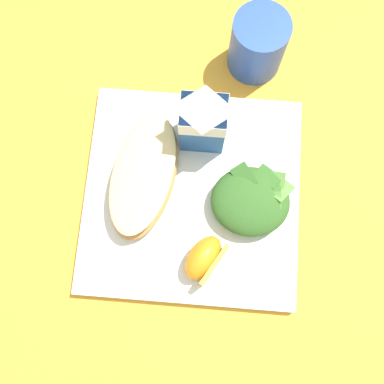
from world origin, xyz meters
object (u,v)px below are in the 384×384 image
Objects in this scene: cheesy_pizza_bread at (144,175)px; drinking_blue_cup at (258,45)px; white_plate at (192,195)px; milk_carton at (203,120)px; green_salad_pile at (251,201)px; orange_wedge_front at (204,259)px.

cheesy_pizza_bread is 2.02× the size of drinking_blue_cup.
white_plate is 0.10m from milk_carton.
cheesy_pizza_bread is 1.72× the size of green_salad_pile.
green_salad_pile and orange_wedge_front have the same top height.
white_plate is 0.08m from green_salad_pile.
green_salad_pile is 0.21m from drinking_blue_cup.
green_salad_pile is at bearing -52.49° from milk_carton.
orange_wedge_front reaches higher than white_plate.
green_salad_pile is 1.17× the size of drinking_blue_cup.
drinking_blue_cup is at bearing 90.65° from green_salad_pile.
cheesy_pizza_bread is (-0.06, 0.02, 0.03)m from white_plate.
drinking_blue_cup is at bearing 54.64° from cheesy_pizza_bread.
milk_carton is at bearing 95.11° from orange_wedge_front.
orange_wedge_front is (0.01, -0.16, -0.04)m from milk_carton.
drinking_blue_cup reaches higher than orange_wedge_front.
green_salad_pile is at bearing -9.45° from cheesy_pizza_bread.
white_plate is 1.55× the size of cheesy_pizza_bread.
cheesy_pizza_bread reaches higher than white_plate.
milk_carton is (0.07, 0.07, 0.04)m from cheesy_pizza_bread.
drinking_blue_cup reaches higher than white_plate.
green_salad_pile is (0.14, -0.02, 0.00)m from cheesy_pizza_bread.
green_salad_pile is (0.07, -0.01, 0.03)m from white_plate.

